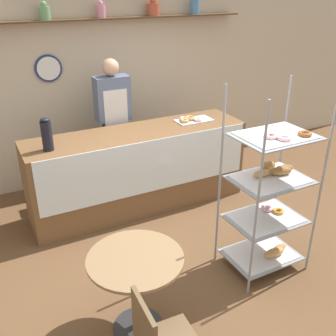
% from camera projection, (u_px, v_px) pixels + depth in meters
% --- Properties ---
extents(ground_plane, '(14.00, 14.00, 0.00)m').
position_uv_depth(ground_plane, '(187.00, 257.00, 4.10)').
color(ground_plane, brown).
extents(back_wall, '(10.00, 0.30, 2.70)m').
position_uv_depth(back_wall, '(104.00, 81.00, 5.39)').
color(back_wall, beige).
rests_on(back_wall, ground_plane).
extents(display_counter, '(2.67, 0.69, 1.00)m').
position_uv_depth(display_counter, '(139.00, 169.00, 4.85)').
color(display_counter, brown).
rests_on(display_counter, ground_plane).
extents(pastry_rack, '(0.75, 0.56, 1.83)m').
position_uv_depth(pastry_rack, '(270.00, 196.00, 3.67)').
color(pastry_rack, gray).
rests_on(pastry_rack, ground_plane).
extents(person_worker, '(0.43, 0.23, 1.77)m').
position_uv_depth(person_worker, '(114.00, 122.00, 5.06)').
color(person_worker, '#282833').
rests_on(person_worker, ground_plane).
extents(cafe_table, '(0.74, 0.74, 0.72)m').
position_uv_depth(cafe_table, '(136.00, 276.00, 3.03)').
color(cafe_table, '#262628').
rests_on(cafe_table, ground_plane).
extents(coffee_carafe, '(0.11, 0.11, 0.35)m').
position_uv_depth(coffee_carafe, '(47.00, 134.00, 4.05)').
color(coffee_carafe, black).
rests_on(coffee_carafe, display_counter).
extents(donut_tray_counter, '(0.47, 0.25, 0.05)m').
position_uv_depth(donut_tray_counter, '(191.00, 120.00, 4.98)').
color(donut_tray_counter, silver).
rests_on(donut_tray_counter, display_counter).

